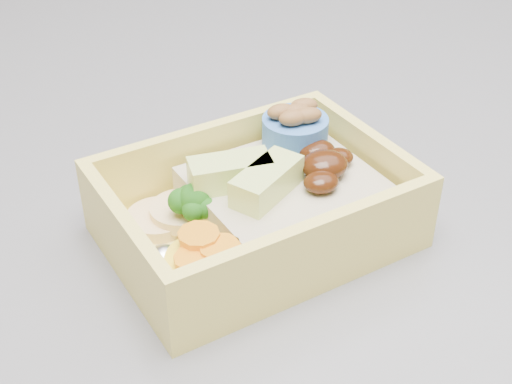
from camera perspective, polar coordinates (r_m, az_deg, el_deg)
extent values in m
cube|color=brown|center=(1.80, -11.12, 10.96)|extent=(3.20, 0.60, 0.90)
cube|color=#39393E|center=(0.45, 0.81, -1.21)|extent=(1.24, 0.84, 0.04)
cube|color=#F4E165|center=(0.39, 0.00, -3.21)|extent=(0.18, 0.15, 0.01)
cube|color=#F4E165|center=(0.42, -3.73, 3.09)|extent=(0.15, 0.05, 0.04)
cube|color=#F4E165|center=(0.35, 4.54, -4.93)|extent=(0.15, 0.05, 0.04)
cube|color=#F4E165|center=(0.42, 8.85, 2.55)|extent=(0.03, 0.10, 0.04)
cube|color=#F4E165|center=(0.36, -10.41, -4.14)|extent=(0.03, 0.10, 0.04)
cube|color=tan|center=(0.39, 2.39, -0.52)|extent=(0.12, 0.11, 0.02)
ellipsoid|color=#321507|center=(0.39, 5.51, 2.18)|extent=(0.03, 0.03, 0.01)
ellipsoid|color=#321507|center=(0.40, 4.91, 3.29)|extent=(0.02, 0.02, 0.01)
ellipsoid|color=#321507|center=(0.38, 5.23, 0.79)|extent=(0.02, 0.02, 0.01)
ellipsoid|color=#321507|center=(0.40, 6.58, 2.76)|extent=(0.02, 0.02, 0.01)
cube|color=#D3EE7C|center=(0.37, 0.88, 0.86)|extent=(0.05, 0.04, 0.02)
cube|color=#D3EE7C|center=(0.38, -2.08, 1.60)|extent=(0.04, 0.02, 0.02)
cylinder|color=#6BA056|center=(0.39, -4.83, -2.46)|extent=(0.01, 0.01, 0.01)
sphere|color=#1D5D15|center=(0.38, -4.94, -0.57)|extent=(0.02, 0.02, 0.02)
sphere|color=#1D5D15|center=(0.38, -4.23, -0.20)|extent=(0.01, 0.01, 0.01)
sphere|color=#1D5D15|center=(0.38, -6.05, -0.73)|extent=(0.01, 0.01, 0.01)
sphere|color=#1D5D15|center=(0.37, -4.14, -1.24)|extent=(0.01, 0.01, 0.01)
sphere|color=#1D5D15|center=(0.37, -5.03, -1.45)|extent=(0.01, 0.01, 0.01)
sphere|color=#1D5D15|center=(0.38, -5.45, -0.30)|extent=(0.01, 0.01, 0.01)
cylinder|color=yellow|center=(0.35, -4.15, -6.25)|extent=(0.04, 0.04, 0.02)
cylinder|color=orange|center=(0.35, -4.42, -4.71)|extent=(0.02, 0.02, 0.00)
cylinder|color=orange|center=(0.34, -4.88, -5.38)|extent=(0.02, 0.02, 0.00)
cylinder|color=orange|center=(0.34, -2.88, -4.52)|extent=(0.02, 0.02, 0.00)
cylinder|color=orange|center=(0.35, -4.60, -3.48)|extent=(0.02, 0.02, 0.00)
cylinder|color=tan|center=(0.40, -7.85, -2.20)|extent=(0.03, 0.03, 0.01)
cylinder|color=tan|center=(0.39, -5.98, -1.54)|extent=(0.03, 0.03, 0.01)
ellipsoid|color=silver|center=(0.41, -4.75, 0.06)|extent=(0.02, 0.02, 0.02)
ellipsoid|color=silver|center=(0.36, -7.40, -5.45)|extent=(0.02, 0.02, 0.02)
cylinder|color=#3B74CC|center=(0.41, 3.14, 4.84)|extent=(0.04, 0.04, 0.02)
ellipsoid|color=brown|center=(0.41, 3.20, 6.43)|extent=(0.02, 0.01, 0.01)
ellipsoid|color=brown|center=(0.41, 3.84, 6.90)|extent=(0.02, 0.01, 0.01)
ellipsoid|color=brown|center=(0.41, 2.03, 6.45)|extent=(0.02, 0.01, 0.01)
ellipsoid|color=brown|center=(0.40, 4.16, 6.14)|extent=(0.02, 0.01, 0.01)
ellipsoid|color=brown|center=(0.40, 2.99, 5.94)|extent=(0.02, 0.01, 0.01)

